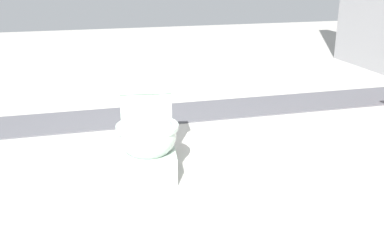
# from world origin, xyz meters

# --- Properties ---
(ground_plane) EXTENTS (14.00, 14.00, 0.00)m
(ground_plane) POSITION_xyz_m (0.00, 0.00, 0.00)
(ground_plane) COLOR #A8A59E
(gravel_strip) EXTENTS (0.56, 8.00, 0.01)m
(gravel_strip) POSITION_xyz_m (-1.11, 0.50, 0.01)
(gravel_strip) COLOR #4C4C51
(gravel_strip) RESTS_ON ground
(toilet) EXTENTS (0.68, 0.46, 0.52)m
(toilet) POSITION_xyz_m (-0.06, -0.12, 0.22)
(toilet) COLOR #B2C6B7
(toilet) RESTS_ON ground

